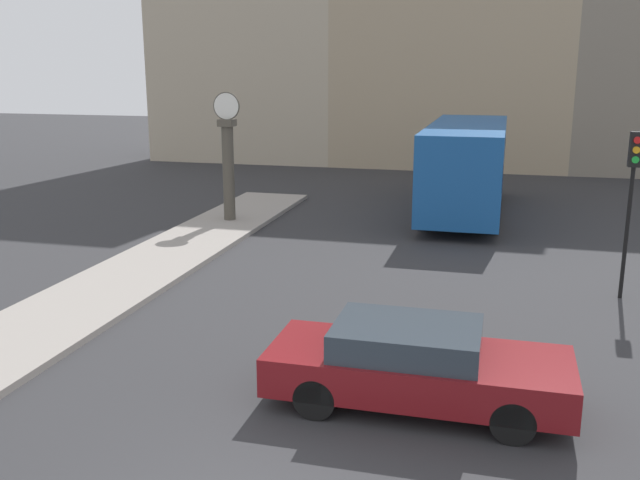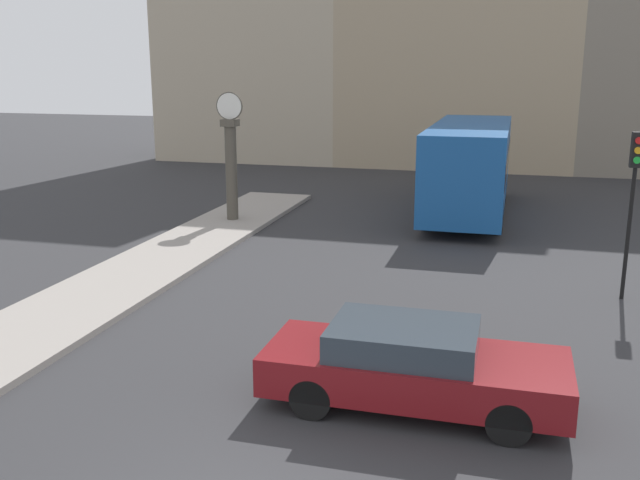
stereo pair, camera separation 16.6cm
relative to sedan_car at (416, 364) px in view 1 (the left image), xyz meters
name	(u,v)px [view 1 (the left image)]	position (x,y,z in m)	size (l,w,h in m)	color
sidewalk_corner	(140,271)	(-7.61, 5.35, -0.61)	(2.53, 22.18, 0.14)	gray
sedan_car	(416,364)	(0.00, 0.00, 0.00)	(4.60, 1.80, 1.31)	maroon
bus_distant	(466,164)	(-0.19, 14.99, 1.10)	(2.56, 9.03, 3.15)	#195199
traffic_light_far	(632,181)	(3.84, 6.41, 2.00)	(0.26, 0.24, 3.74)	black
street_clock	(228,160)	(-7.61, 11.44, 1.42)	(0.89, 0.49, 4.15)	#4C473D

